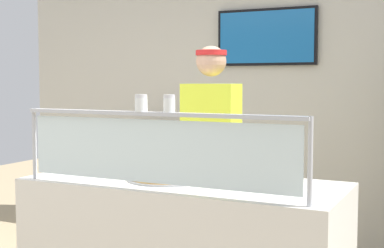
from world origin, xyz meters
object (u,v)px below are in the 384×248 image
at_px(parmesan_shaker, 141,104).
at_px(worker_figure, 211,155).
at_px(pizza_box_stack, 138,139).
at_px(pepper_flake_shaker, 169,105).
at_px(pizza_tray, 169,177).
at_px(pizza_server, 173,174).

distance_m(parmesan_shaker, worker_figure, 1.09).
bearing_deg(parmesan_shaker, pizza_box_stack, 122.23).
distance_m(pepper_flake_shaker, worker_figure, 1.11).
bearing_deg(pepper_flake_shaker, pizza_tray, 119.56).
relative_size(parmesan_shaker, worker_figure, 0.05).
bearing_deg(pizza_server, pizza_tray, 154.05).
xyz_separation_m(pizza_server, worker_figure, (-0.09, 0.72, 0.02)).
relative_size(pizza_tray, worker_figure, 0.27).
xyz_separation_m(worker_figure, pizza_box_stack, (-1.32, 1.17, -0.07)).
bearing_deg(pepper_flake_shaker, pizza_server, 114.70).
relative_size(pizza_server, pepper_flake_shaker, 3.09).
xyz_separation_m(pepper_flake_shaker, pizza_box_stack, (-1.54, 2.18, -0.46)).
bearing_deg(worker_figure, pizza_box_stack, 138.50).
bearing_deg(pizza_box_stack, worker_figure, -41.50).
height_order(pizza_tray, worker_figure, worker_figure).
relative_size(pepper_flake_shaker, pizza_box_stack, 0.20).
xyz_separation_m(parmesan_shaker, pizza_box_stack, (-1.38, 2.18, -0.46)).
distance_m(worker_figure, pizza_box_stack, 1.76).
height_order(pizza_tray, pizza_box_stack, pizza_box_stack).
bearing_deg(pizza_tray, pizza_server, -24.89).
relative_size(pizza_tray, parmesan_shaker, 5.36).
bearing_deg(pepper_flake_shaker, worker_figure, 102.41).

